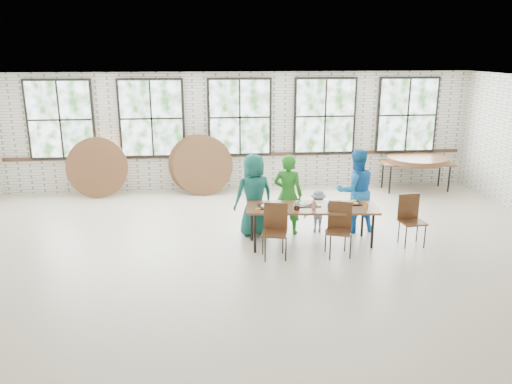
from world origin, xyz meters
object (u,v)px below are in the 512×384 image
dining_table (312,209)px  storage_table (416,164)px  chair_near_right (339,224)px  chair_near_left (275,226)px

dining_table → storage_table: bearing=50.7°
chair_near_right → dining_table: bearing=148.7°
chair_near_left → chair_near_right: same height
chair_near_left → storage_table: bearing=57.9°
dining_table → chair_near_left: size_ratio=2.60×
dining_table → chair_near_right: size_ratio=2.60×
dining_table → chair_near_right: chair_near_right is taller
storage_table → chair_near_left: bearing=-131.2°
chair_near_right → chair_near_left: bearing=-161.5°
dining_table → chair_near_left: bearing=-142.1°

